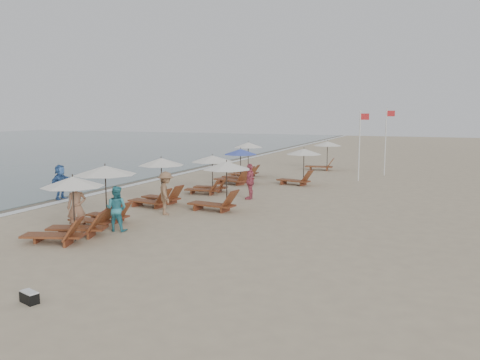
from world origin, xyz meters
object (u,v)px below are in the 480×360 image
at_px(beachgoer_far_a, 250,181).
at_px(inland_station_2, 323,153).
at_px(inland_station_1, 299,163).
at_px(lounger_station_1, 102,192).
at_px(duffel_bag, 29,297).
at_px(beachgoer_mid_a, 116,209).
at_px(inland_station_0, 219,183).
at_px(beachgoer_near, 77,207).
at_px(flag_pole_near, 360,142).
at_px(lounger_station_3, 209,173).
at_px(waterline_walker, 61,182).
at_px(lounger_station_5, 246,159).
at_px(lounger_station_0, 68,211).
at_px(lounger_station_2, 157,183).
at_px(lounger_station_4, 236,168).
at_px(beachgoer_mid_b, 166,193).

bearing_deg(beachgoer_far_a, inland_station_2, 173.21).
height_order(inland_station_1, beachgoer_far_a, inland_station_1).
bearing_deg(lounger_station_1, duffel_bag, -63.85).
bearing_deg(beachgoer_mid_a, duffel_bag, 101.49).
xyz_separation_m(lounger_station_1, inland_station_0, (3.09, 4.32, -0.04)).
distance_m(beachgoer_near, flag_pole_near, 19.64).
relative_size(lounger_station_3, beachgoer_near, 1.38).
distance_m(lounger_station_1, inland_station_0, 5.31).
relative_size(inland_station_2, waterline_walker, 1.57).
relative_size(lounger_station_3, duffel_bag, 4.76).
bearing_deg(beachgoer_near, lounger_station_5, 52.78).
height_order(lounger_station_1, beachgoer_far_a, lounger_station_1).
relative_size(lounger_station_0, lounger_station_1, 1.04).
xyz_separation_m(waterline_walker, flag_pole_near, (13.07, 12.79, 1.63)).
relative_size(lounger_station_2, lounger_station_4, 0.97).
distance_m(lounger_station_0, lounger_station_5, 18.18).
relative_size(inland_station_0, beachgoer_mid_a, 1.69).
height_order(lounger_station_4, inland_station_0, inland_station_0).
xyz_separation_m(lounger_station_0, duffel_bag, (3.18, -4.91, -0.89)).
distance_m(duffel_bag, flag_pole_near, 24.41).
bearing_deg(beachgoer_mid_b, inland_station_0, -81.35).
xyz_separation_m(lounger_station_3, waterline_walker, (-6.19, -4.67, -0.23)).
bearing_deg(inland_station_0, duffel_bag, -87.49).
distance_m(lounger_station_1, lounger_station_4, 12.56).
xyz_separation_m(lounger_station_4, inland_station_1, (3.81, 0.95, 0.36)).
distance_m(lounger_station_5, beachgoer_mid_a, 16.49).
bearing_deg(duffel_bag, waterline_walker, 129.57).
relative_size(lounger_station_1, duffel_bag, 4.69).
relative_size(lounger_station_2, beachgoer_near, 1.38).
bearing_deg(beachgoer_near, lounger_station_1, 51.16).
height_order(lounger_station_4, lounger_station_5, lounger_station_5).
distance_m(beachgoer_near, duffel_bag, 6.96).
height_order(lounger_station_4, beachgoer_mid_b, lounger_station_4).
xyz_separation_m(lounger_station_2, inland_station_0, (3.27, -0.00, 0.19)).
height_order(lounger_station_2, waterline_walker, lounger_station_2).
bearing_deg(lounger_station_1, inland_station_0, 54.37).
height_order(inland_station_2, duffel_bag, inland_station_2).
height_order(beachgoer_mid_a, waterline_walker, waterline_walker).
bearing_deg(lounger_station_0, lounger_station_5, 91.92).
bearing_deg(lounger_station_1, lounger_station_2, 92.36).
height_order(lounger_station_0, lounger_station_2, lounger_station_2).
relative_size(lounger_station_0, beachgoer_far_a, 1.46).
xyz_separation_m(lounger_station_3, inland_station_1, (3.72, 4.96, 0.19)).
distance_m(lounger_station_4, inland_station_2, 9.87).
distance_m(beachgoer_mid_a, flag_pole_near, 18.50).
xyz_separation_m(inland_station_2, waterline_walker, (-9.52, -17.94, -0.41)).
relative_size(lounger_station_3, flag_pole_near, 0.58).
bearing_deg(waterline_walker, lounger_station_5, -30.72).
xyz_separation_m(lounger_station_1, inland_station_1, (4.26, 13.49, 0.01)).
xyz_separation_m(lounger_station_0, waterline_walker, (-6.07, 6.29, -0.13)).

